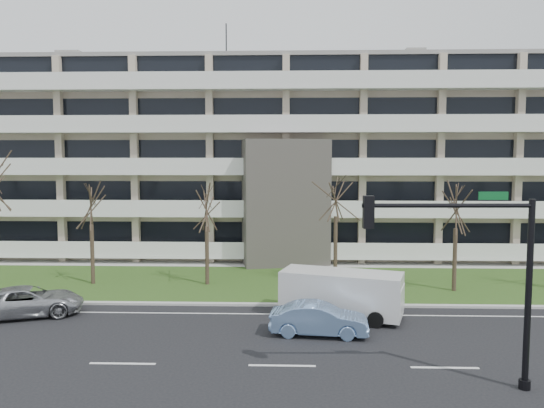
{
  "coord_description": "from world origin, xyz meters",
  "views": [
    {
      "loc": [
        0.25,
        -19.1,
        7.73
      ],
      "look_at": [
        -0.7,
        10.0,
        5.17
      ],
      "focal_mm": 35.0,
      "sensor_mm": 36.0,
      "label": 1
    }
  ],
  "objects_px": {
    "blue_sedan": "(319,319)",
    "traffic_signal": "(473,263)",
    "silver_pickup": "(28,301)",
    "white_van": "(343,290)"
  },
  "relations": [
    {
      "from": "blue_sedan",
      "to": "traffic_signal",
      "type": "bearing_deg",
      "value": -132.92
    },
    {
      "from": "silver_pickup",
      "to": "white_van",
      "type": "distance_m",
      "value": 15.39
    },
    {
      "from": "silver_pickup",
      "to": "traffic_signal",
      "type": "relative_size",
      "value": 0.78
    },
    {
      "from": "silver_pickup",
      "to": "white_van",
      "type": "bearing_deg",
      "value": -108.66
    },
    {
      "from": "white_van",
      "to": "traffic_signal",
      "type": "height_order",
      "value": "traffic_signal"
    },
    {
      "from": "silver_pickup",
      "to": "traffic_signal",
      "type": "xyz_separation_m",
      "value": [
        18.8,
        -7.63,
        3.57
      ]
    },
    {
      "from": "silver_pickup",
      "to": "white_van",
      "type": "relative_size",
      "value": 0.85
    },
    {
      "from": "blue_sedan",
      "to": "silver_pickup",
      "type": "bearing_deg",
      "value": 85.88
    },
    {
      "from": "traffic_signal",
      "to": "blue_sedan",
      "type": "bearing_deg",
      "value": 129.92
    },
    {
      "from": "silver_pickup",
      "to": "traffic_signal",
      "type": "height_order",
      "value": "traffic_signal"
    }
  ]
}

